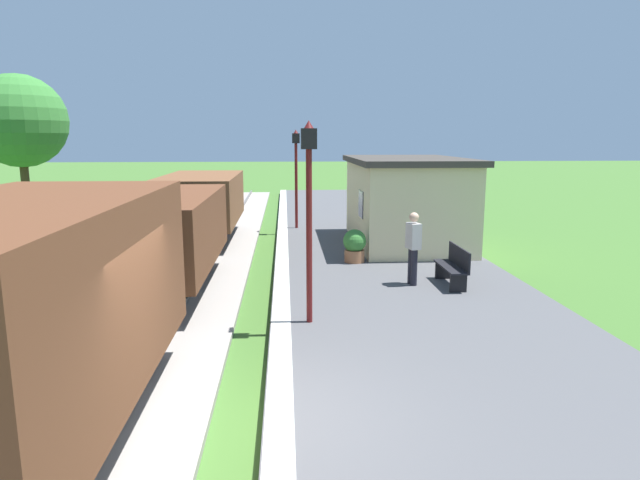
% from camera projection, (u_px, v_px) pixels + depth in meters
% --- Properties ---
extents(ground_plane, '(160.00, 160.00, 0.00)m').
position_uv_depth(ground_plane, '(247.00, 440.00, 6.71)').
color(ground_plane, '#3D6628').
extents(platform_slab, '(6.00, 60.00, 0.25)m').
position_uv_depth(platform_slab, '(502.00, 422.00, 6.89)').
color(platform_slab, '#4C4C4F').
rests_on(platform_slab, ground).
extents(platform_edge_stripe, '(0.36, 60.00, 0.01)m').
position_uv_depth(platform_edge_stripe, '(279.00, 420.00, 6.69)').
color(platform_edge_stripe, silver).
rests_on(platform_edge_stripe, platform_slab).
extents(track_ballast, '(3.80, 60.00, 0.12)m').
position_uv_depth(track_ballast, '(45.00, 442.00, 6.55)').
color(track_ballast, gray).
rests_on(track_ballast, ground).
extents(rail_near, '(0.07, 60.00, 0.14)m').
position_uv_depth(rail_near, '(106.00, 430.00, 6.57)').
color(rail_near, slate).
rests_on(rail_near, track_ballast).
extents(freight_train, '(2.50, 19.40, 2.72)m').
position_uv_depth(freight_train, '(153.00, 237.00, 12.00)').
color(freight_train, brown).
rests_on(freight_train, rail_near).
extents(station_hut, '(3.50, 5.80, 2.78)m').
position_uv_depth(station_hut, '(406.00, 200.00, 17.69)').
color(station_hut, beige).
rests_on(station_hut, platform_slab).
extents(bench_near_hut, '(0.42, 1.50, 0.91)m').
position_uv_depth(bench_near_hut, '(454.00, 266.00, 12.73)').
color(bench_near_hut, black).
rests_on(bench_near_hut, platform_slab).
extents(person_waiting, '(0.32, 0.42, 1.71)m').
position_uv_depth(person_waiting, '(413.00, 246.00, 12.70)').
color(person_waiting, black).
rests_on(person_waiting, platform_slab).
extents(potted_planter, '(0.64, 0.64, 0.92)m').
position_uv_depth(potted_planter, '(355.00, 245.00, 15.13)').
color(potted_planter, '#9E6642').
rests_on(potted_planter, platform_slab).
extents(lamp_post_near, '(0.28, 0.28, 3.70)m').
position_uv_depth(lamp_post_near, '(309.00, 186.00, 9.79)').
color(lamp_post_near, '#591414').
rests_on(lamp_post_near, platform_slab).
extents(lamp_post_far, '(0.28, 0.28, 3.70)m').
position_uv_depth(lamp_post_far, '(296.00, 161.00, 20.51)').
color(lamp_post_far, '#591414').
rests_on(lamp_post_far, platform_slab).
extents(tree_trackside_far, '(3.14, 3.14, 5.78)m').
position_uv_depth(tree_trackside_far, '(19.00, 122.00, 18.61)').
color(tree_trackside_far, '#4C3823').
rests_on(tree_trackside_far, ground).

